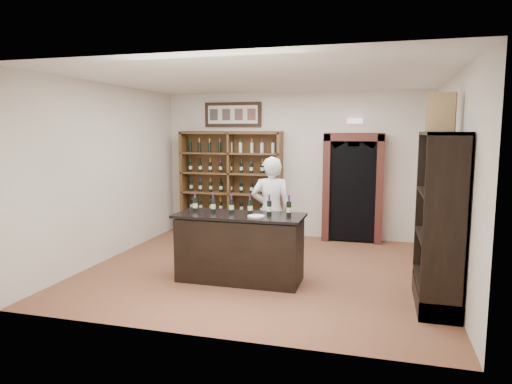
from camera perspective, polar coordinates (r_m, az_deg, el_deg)
floor at (r=7.42m, az=0.88°, el=-9.66°), size 5.50×5.50×0.00m
ceiling at (r=7.13m, az=0.93°, el=14.02°), size 5.50×5.50×0.00m
wall_back at (r=9.56m, az=4.63°, el=3.38°), size 5.50×0.04×3.00m
wall_left at (r=8.24m, az=-17.97°, el=2.35°), size 0.04×5.00×3.00m
wall_right at (r=6.97m, az=23.36°, el=1.18°), size 0.04×5.00×3.00m
wine_shelf at (r=9.76m, az=-3.10°, el=1.12°), size 2.20×0.38×2.20m
framed_picture at (r=9.83m, az=-2.91°, el=9.64°), size 1.25×0.04×0.52m
arched_doorway at (r=9.27m, az=12.02°, el=0.86°), size 1.17×0.35×2.17m
emergency_light at (r=9.30m, az=12.28°, el=8.66°), size 0.30×0.10×0.10m
tasting_counter at (r=6.79m, az=-2.04°, el=-6.99°), size 1.88×0.78×1.00m
counter_bottle_0 at (r=6.95m, az=-7.61°, el=-1.54°), size 0.07×0.07×0.30m
counter_bottle_1 at (r=6.84m, az=-5.39°, el=-1.65°), size 0.07×0.07×0.30m
counter_bottle_2 at (r=6.75m, az=-3.10°, el=-1.76°), size 0.07×0.07×0.30m
counter_bottle_3 at (r=6.66m, az=-0.75°, el=-1.87°), size 0.07×0.07×0.30m
counter_bottle_4 at (r=6.59m, az=1.66°, el=-1.97°), size 0.07×0.07×0.30m
counter_bottle_5 at (r=6.53m, az=4.12°, el=-2.08°), size 0.07×0.07×0.30m
side_cabinet at (r=6.19m, az=22.07°, el=-6.53°), size 0.48×1.20×2.20m
shopkeeper at (r=7.52m, az=1.90°, el=-2.38°), size 0.73×0.57×1.80m
plate at (r=6.46m, az=-0.00°, el=-3.05°), size 0.24×0.24×0.02m
wine_crate at (r=6.41m, az=22.13°, el=9.24°), size 0.38×0.23×0.50m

